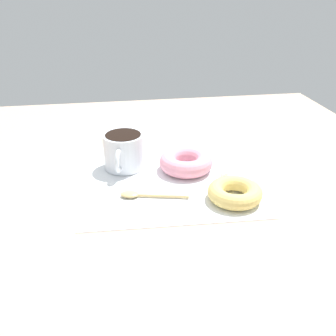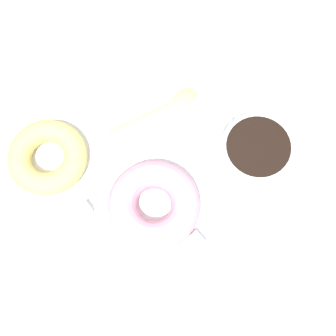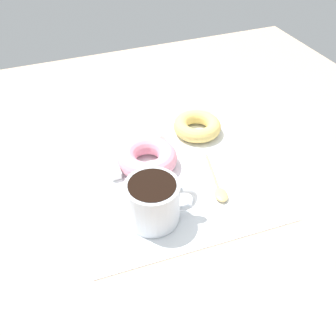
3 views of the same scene
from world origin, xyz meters
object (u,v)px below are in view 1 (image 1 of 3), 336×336
at_px(donut_far, 235,192).
at_px(sugar_cube_extra, 176,153).
at_px(donut_near_cup, 186,162).
at_px(spoon, 139,195).
at_px(sugar_cube, 223,175).
at_px(coffee_cup, 124,150).

relative_size(donut_far, sugar_cube_extra, 5.37).
distance_m(donut_near_cup, sugar_cube_extra, 0.07).
distance_m(spoon, sugar_cube_extra, 0.20).
bearing_deg(sugar_cube, coffee_cup, -112.60).
relative_size(spoon, sugar_cube_extra, 6.88).
xyz_separation_m(coffee_cup, donut_far, (0.17, 0.20, -0.03)).
distance_m(spoon, sugar_cube, 0.19).
distance_m(coffee_cup, sugar_cube, 0.22).
height_order(donut_near_cup, spoon, donut_near_cup).
xyz_separation_m(coffee_cup, spoon, (0.13, 0.02, -0.04)).
height_order(donut_near_cup, sugar_cube_extra, donut_near_cup).
distance_m(donut_near_cup, sugar_cube, 0.09).
relative_size(donut_near_cup, donut_far, 1.13).
relative_size(coffee_cup, donut_far, 1.14).
bearing_deg(donut_near_cup, spoon, -48.52).
bearing_deg(coffee_cup, sugar_cube_extra, 105.63).
bearing_deg(coffee_cup, spoon, 9.08).
bearing_deg(donut_near_cup, donut_far, 25.84).
bearing_deg(sugar_cube, donut_near_cup, -125.96).
height_order(donut_far, spoon, donut_far).
height_order(donut_near_cup, donut_far, donut_near_cup).
bearing_deg(donut_far, sugar_cube, 177.34).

